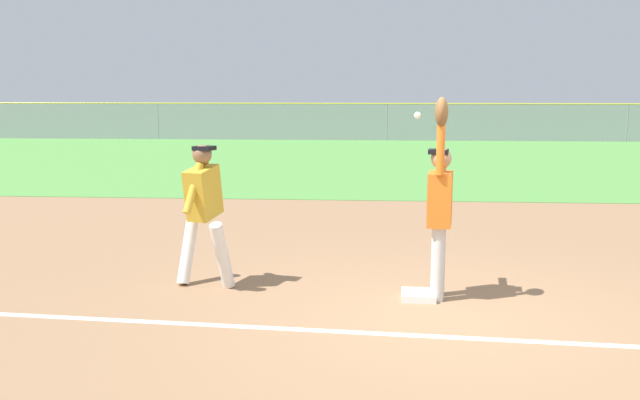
% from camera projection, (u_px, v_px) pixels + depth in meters
% --- Properties ---
extents(ground_plane, '(75.46, 75.46, 0.00)m').
position_uv_depth(ground_plane, '(446.00, 318.00, 6.99)').
color(ground_plane, '#936D4C').
extents(outfield_grass, '(43.07, 17.03, 0.01)m').
position_uv_depth(outfield_grass, '(393.00, 160.00, 22.67)').
color(outfield_grass, '#549342').
rests_on(outfield_grass, ground_plane).
extents(chalk_foul_line, '(11.98, 0.96, 0.01)m').
position_uv_depth(chalk_foul_line, '(42.00, 316.00, 7.05)').
color(chalk_foul_line, white).
rests_on(chalk_foul_line, ground_plane).
extents(first_base, '(0.39, 0.39, 0.08)m').
position_uv_depth(first_base, '(418.00, 295.00, 7.65)').
color(first_base, white).
rests_on(first_base, ground_plane).
extents(fielder, '(0.32, 0.90, 2.28)m').
position_uv_depth(fielder, '(440.00, 202.00, 7.48)').
color(fielder, silver).
rests_on(fielder, ground_plane).
extents(runner, '(0.76, 0.83, 1.72)m').
position_uv_depth(runner, '(204.00, 205.00, 7.97)').
color(runner, white).
rests_on(runner, ground_plane).
extents(baseball, '(0.07, 0.07, 0.07)m').
position_uv_depth(baseball, '(417.00, 115.00, 7.25)').
color(baseball, white).
extents(outfield_fence, '(43.15, 0.08, 1.72)m').
position_uv_depth(outfield_fence, '(387.00, 122.00, 30.91)').
color(outfield_fence, '#93999E').
rests_on(outfield_fence, ground_plane).
extents(parked_car_silver, '(4.57, 2.46, 1.25)m').
position_uv_depth(parked_car_silver, '(252.00, 122.00, 34.92)').
color(parked_car_silver, '#B7B7BC').
rests_on(parked_car_silver, ground_plane).
extents(parked_car_green, '(4.46, 2.24, 1.25)m').
position_uv_depth(parked_car_green, '(365.00, 123.00, 33.92)').
color(parked_car_green, '#1E6B33').
rests_on(parked_car_green, ground_plane).
extents(parked_car_red, '(4.56, 2.43, 1.25)m').
position_uv_depth(parked_car_red, '(480.00, 123.00, 33.75)').
color(parked_car_red, '#B21E1E').
rests_on(parked_car_red, ground_plane).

